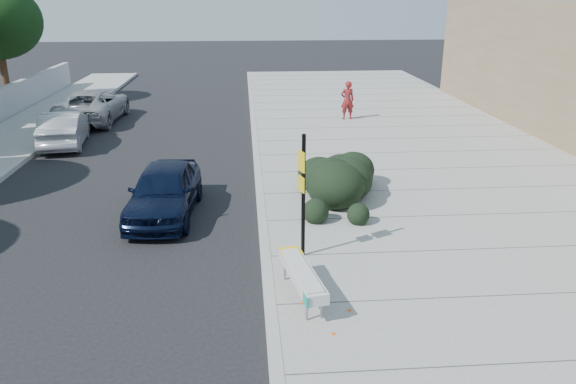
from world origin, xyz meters
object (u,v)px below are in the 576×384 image
pedestrian (347,100)px  sedan_navy (164,191)px  bench (302,275)px  suv_silver (93,106)px  wagon_silver (64,128)px  bike_rack (323,178)px  sign_post (303,189)px

pedestrian → sedan_navy: bearing=52.7°
bench → sedan_navy: size_ratio=0.51×
bench → suv_silver: bearing=104.8°
wagon_silver → pedestrian: size_ratio=2.36×
sedan_navy → bike_rack: bearing=10.7°
bike_rack → suv_silver: (-8.88, 11.28, -0.03)m
sign_post → suv_silver: size_ratio=0.52×
bench → sedan_navy: bearing=112.8°
wagon_silver → pedestrian: bearing=-172.5°
sign_post → suv_silver: (-7.96, 14.79, -0.95)m
bike_rack → sedan_navy: sedan_navy is taller
bike_rack → pedestrian: pedestrian is taller
bench → pedestrian: 15.88m
bike_rack → wagon_silver: 11.35m
sedan_navy → pedestrian: bearing=61.4°
bike_rack → pedestrian: size_ratio=0.58×
sedan_navy → pedestrian: pedestrian is taller
bike_rack → suv_silver: 14.36m
sedan_navy → wagon_silver: 8.91m
suv_silver → pedestrian: bearing=176.9°
bench → suv_silver: 18.30m
bench → bike_rack: (1.10, 5.28, 0.12)m
bench → wagon_silver: wagon_silver is taller
wagon_silver → suv_silver: bearing=-98.3°
sign_post → bike_rack: bearing=56.6°
sign_post → suv_silver: 16.82m
bench → sign_post: size_ratio=0.76×
pedestrian → bike_rack: bearing=70.9°
wagon_silver → pedestrian: (11.41, 3.15, 0.34)m
bench → pedestrian: (3.61, 15.46, 0.37)m
suv_silver → pedestrian: size_ratio=3.05×
bike_rack → sign_post: bearing=-129.4°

